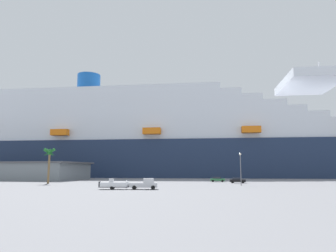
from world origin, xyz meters
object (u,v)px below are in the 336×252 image
parked_car_blue_suv (39,179)px  small_boat_on_trailer (117,185)px  palm_tree (50,155)px  parked_car_black_coupe (238,180)px  parked_car_green_wagon (218,179)px  pickup_truck (145,184)px  cruise_ship (155,142)px  street_lamp (241,164)px

parked_car_blue_suv → small_boat_on_trailer: bearing=-39.0°
palm_tree → parked_car_black_coupe: (52.11, 14.19, -7.10)m
palm_tree → parked_car_blue_suv: size_ratio=2.30×
parked_car_green_wagon → pickup_truck: bearing=-108.5°
pickup_truck → small_boat_on_trailer: bearing=-167.0°
small_boat_on_trailer → palm_tree: bearing=146.4°
pickup_truck → small_boat_on_trailer: 5.62m
cruise_ship → parked_car_blue_suv: 63.47m
parked_car_black_coupe → parked_car_blue_suv: same height
pickup_truck → parked_car_green_wagon: 40.41m
cruise_ship → parked_car_blue_suv: size_ratio=67.47×
street_lamp → parked_car_blue_suv: bearing=168.5°
parked_car_black_coupe → cruise_ship: bearing=125.0°
pickup_truck → palm_tree: palm_tree is taller
parked_car_black_coupe → palm_tree: bearing=-164.8°
street_lamp → parked_car_green_wagon: 21.45m
parked_car_black_coupe → pickup_truck: bearing=-121.1°
small_boat_on_trailer → palm_tree: 34.02m
cruise_ship → parked_car_blue_suv: cruise_ship is taller
parked_car_blue_suv → pickup_truck: bearing=-34.5°
palm_tree → parked_car_blue_suv: bearing=132.0°
cruise_ship → small_boat_on_trailer: 91.08m
parked_car_black_coupe → parked_car_green_wagon: 9.27m
street_lamp → cruise_ship: bearing=120.0°
small_boat_on_trailer → palm_tree: (-27.73, 18.43, 6.97)m
cruise_ship → parked_car_green_wagon: 61.15m
pickup_truck → parked_car_green_wagon: (12.80, 38.33, -0.21)m
pickup_truck → street_lamp: 27.19m
pickup_truck → parked_car_green_wagon: pickup_truck is taller
pickup_truck → parked_car_black_coupe: size_ratio=1.27×
parked_car_blue_suv → parked_car_green_wagon: same height
cruise_ship → palm_tree: bearing=-100.7°
pickup_truck → small_boat_on_trailer: pickup_truck is taller
cruise_ship → street_lamp: (39.58, -68.63, -12.44)m
small_boat_on_trailer → parked_car_blue_suv: (-40.96, 33.13, -0.13)m
parked_car_black_coupe → street_lamp: bearing=-87.2°
cruise_ship → street_lamp: 80.19m
street_lamp → parked_car_blue_suv: size_ratio=1.85×
cruise_ship → pickup_truck: (20.05, -87.08, -16.63)m
small_boat_on_trailer → parked_car_black_coupe: small_boat_on_trailer is taller
palm_tree → street_lamp: bearing=1.4°
palm_tree → street_lamp: palm_tree is taller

